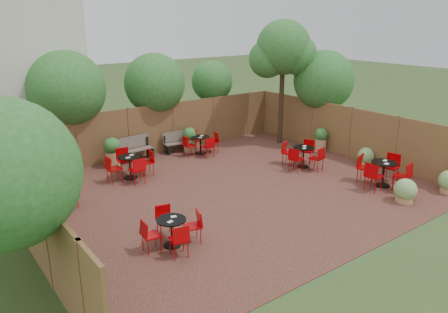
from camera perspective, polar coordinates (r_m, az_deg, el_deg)
ground at (r=13.93m, az=0.51°, el=-4.59°), size 80.00×80.00×0.00m
courtyard_paving at (r=13.92m, az=0.51°, el=-4.55°), size 12.00×10.00×0.02m
fence_back at (r=17.65m, az=-9.36°, el=3.47°), size 12.00×0.08×2.00m
fence_left at (r=11.26m, az=-24.76°, el=-6.45°), size 0.08×10.00×2.00m
fence_right at (r=17.71m, az=16.20°, el=3.04°), size 0.08×10.00×2.00m
neighbour_building at (r=18.58m, az=-27.04°, el=11.91°), size 5.00×4.00×8.00m
overhang_foliage at (r=14.37m, az=-12.08°, el=7.15°), size 15.89×10.91×2.78m
courtyard_tree at (r=18.65m, az=7.80°, el=13.50°), size 2.52×2.42×5.24m
park_bench_left at (r=17.01m, az=-11.88°, el=1.03°), size 1.56×0.68×0.94m
park_bench_right at (r=17.93m, az=-5.91°, el=2.03°), size 1.39×0.55×0.84m
bistro_tables at (r=14.23m, az=-0.74°, el=-2.08°), size 11.00×8.10×0.94m
planters at (r=16.41m, az=-9.51°, el=0.88°), size 11.87×4.14×1.13m
low_shrubs at (r=15.33m, az=23.18°, el=-2.50°), size 2.61×3.90×0.74m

